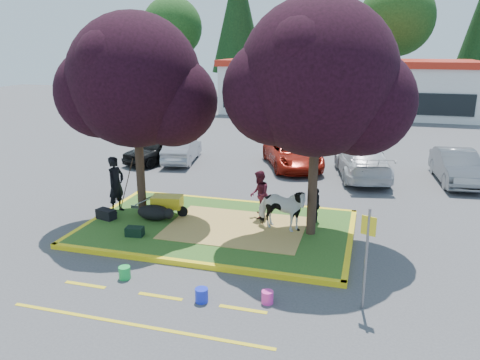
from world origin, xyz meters
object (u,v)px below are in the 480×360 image
(car_black, at_px, (158,149))
(car_silver, at_px, (182,150))
(wheelbarrow, at_px, (167,202))
(sign_post, at_px, (367,249))
(handler, at_px, (116,184))
(bucket_blue, at_px, (202,295))
(bucket_pink, at_px, (267,297))
(cow, at_px, (281,209))
(calf, at_px, (154,213))
(bucket_green, at_px, (125,273))

(car_black, relative_size, car_silver, 1.04)
(wheelbarrow, relative_size, sign_post, 0.76)
(handler, relative_size, wheelbarrow, 1.08)
(sign_post, height_order, bucket_blue, sign_post)
(bucket_pink, bearing_deg, handler, 146.21)
(cow, relative_size, wheelbarrow, 0.93)
(cow, height_order, calf, cow)
(sign_post, relative_size, bucket_pink, 8.01)
(bucket_blue, bearing_deg, car_black, 119.44)
(bucket_pink, xyz_separation_m, car_silver, (-7.00, 11.82, 0.47))
(calf, distance_m, car_silver, 8.43)
(wheelbarrow, xyz_separation_m, sign_post, (6.43, -3.88, 0.82))
(wheelbarrow, distance_m, car_black, 8.14)
(cow, distance_m, car_black, 10.72)
(sign_post, bearing_deg, handler, 177.65)
(car_black, height_order, car_silver, car_black)
(sign_post, bearing_deg, bucket_pink, -147.84)
(wheelbarrow, bearing_deg, handler, 174.79)
(cow, relative_size, bucket_blue, 5.11)
(bucket_pink, relative_size, car_silver, 0.08)
(car_black, xyz_separation_m, car_silver, (1.13, 0.35, -0.04))
(bucket_green, bearing_deg, car_silver, 105.82)
(bucket_blue, height_order, car_black, car_black)
(handler, xyz_separation_m, bucket_pink, (6.16, -4.12, -0.96))
(calf, height_order, bucket_green, calf)
(wheelbarrow, relative_size, car_silver, 0.48)
(handler, height_order, car_silver, handler)
(handler, height_order, bucket_blue, handler)
(calf, bearing_deg, car_silver, 106.12)
(bucket_blue, bearing_deg, handler, 136.46)
(handler, distance_m, bucket_pink, 7.47)
(handler, bearing_deg, car_black, 23.93)
(calf, bearing_deg, car_black, 114.12)
(cow, height_order, car_black, cow)
(sign_post, bearing_deg, bucket_blue, -146.42)
(cow, distance_m, car_silver, 10.22)
(cow, xyz_separation_m, handler, (-5.69, 0.16, 0.26))
(bucket_blue, xyz_separation_m, car_black, (-6.67, 11.81, 0.50))
(bucket_pink, relative_size, bucket_blue, 0.91)
(bucket_green, bearing_deg, bucket_pink, -2.35)
(handler, bearing_deg, sign_post, -105.55)
(sign_post, distance_m, bucket_pink, 2.47)
(cow, distance_m, bucket_pink, 4.05)
(calf, relative_size, bucket_pink, 3.87)
(car_silver, bearing_deg, bucket_pink, 110.59)
(calf, bearing_deg, wheelbarrow, 63.05)
(handler, height_order, bucket_pink, handler)
(cow, relative_size, calf, 1.46)
(car_silver, bearing_deg, bucket_blue, 104.45)
(bucket_green, bearing_deg, handler, 121.87)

